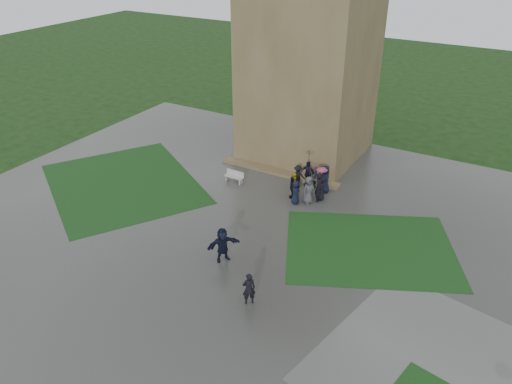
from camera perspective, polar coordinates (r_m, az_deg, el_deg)
The scene contains 10 objects.
ground at distance 27.53m, azimuth -7.65°, elevation -6.52°, with size 120.00×120.00×0.00m, color black.
plaza at distance 28.84m, azimuth -5.28°, elevation -4.55°, with size 34.00×34.00×0.02m, color #353533.
lawn_inset_left at distance 35.03m, azimuth -14.94°, elevation 0.95°, with size 11.00×9.00×0.01m, color black.
lawn_inset_right at distance 28.07m, azimuth 12.88°, elevation -6.23°, with size 9.00×7.00×0.01m, color black.
tower at distance 36.15m, azimuth 6.35°, elevation 17.74°, with size 8.00×8.00×18.00m, color brown.
tower_plinth at distance 35.18m, azimuth 2.65°, elevation 2.28°, with size 9.00×0.80×0.22m, color brown.
bench at distance 33.94m, azimuth -2.49°, elevation 1.80°, with size 1.37×0.44×0.79m.
visitor_cluster at distance 32.23m, azimuth 6.20°, elevation 1.47°, with size 3.02×3.61×2.51m.
pedestrian_mid at distance 26.00m, azimuth -3.83°, elevation -6.01°, with size 1.78×0.64×1.92m, color black.
pedestrian_near at distance 23.33m, azimuth -0.83°, elevation -10.97°, with size 0.61×0.40×1.68m, color black.
Camera 1 is at (14.23, -17.54, 15.74)m, focal length 35.00 mm.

